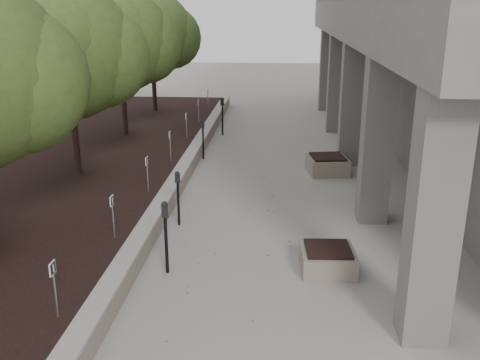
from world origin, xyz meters
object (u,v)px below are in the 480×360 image
(parking_meter_4, at_px, (203,140))
(crabapple_tree_3, at_px, (70,80))
(planter_back, at_px, (327,164))
(crabapple_tree_4, at_px, (121,62))
(parking_meter_3, at_px, (178,198))
(parking_meter_2, at_px, (166,238))
(crabapple_tree_5, at_px, (152,51))
(parking_meter_5, at_px, (222,116))
(planter_front, at_px, (327,259))

(parking_meter_4, bearing_deg, crabapple_tree_3, -137.19)
(planter_back, bearing_deg, crabapple_tree_3, -165.89)
(crabapple_tree_3, relative_size, planter_back, 4.49)
(crabapple_tree_4, height_order, parking_meter_3, crabapple_tree_4)
(parking_meter_2, bearing_deg, crabapple_tree_5, 86.30)
(parking_meter_2, xyz_separation_m, planter_back, (3.72, 7.04, -0.48))
(parking_meter_4, distance_m, parking_meter_5, 3.67)
(parking_meter_4, relative_size, planter_front, 1.31)
(crabapple_tree_5, bearing_deg, crabapple_tree_3, -90.00)
(parking_meter_2, bearing_deg, crabapple_tree_3, 108.21)
(parking_meter_2, bearing_deg, planter_back, 44.69)
(planter_front, bearing_deg, parking_meter_2, -173.89)
(parking_meter_3, bearing_deg, parking_meter_2, -102.44)
(parking_meter_3, bearing_deg, planter_front, -49.21)
(planter_front, bearing_deg, parking_meter_4, 114.45)
(parking_meter_5, bearing_deg, parking_meter_3, -71.44)
(crabapple_tree_4, distance_m, crabapple_tree_5, 5.00)
(planter_front, xyz_separation_m, planter_back, (0.53, 6.69, 0.04))
(parking_meter_5, height_order, planter_front, parking_meter_5)
(crabapple_tree_5, xyz_separation_m, parking_meter_2, (3.70, -15.17, -2.36))
(planter_front, height_order, planter_back, planter_back)
(parking_meter_3, xyz_separation_m, parking_meter_5, (0.05, 9.57, 0.10))
(parking_meter_3, xyz_separation_m, planter_front, (3.41, -2.10, -0.44))
(parking_meter_2, distance_m, parking_meter_4, 8.37)
(parking_meter_2, relative_size, parking_meter_5, 0.96)
(crabapple_tree_5, xyz_separation_m, planter_front, (6.89, -14.83, -2.87))
(crabapple_tree_4, relative_size, planter_back, 4.49)
(crabapple_tree_3, bearing_deg, parking_meter_5, 62.70)
(parking_meter_4, distance_m, planter_front, 8.82)
(crabapple_tree_3, height_order, parking_meter_5, crabapple_tree_3)
(parking_meter_2, xyz_separation_m, parking_meter_3, (-0.22, 2.45, -0.08))
(crabapple_tree_3, relative_size, parking_meter_3, 3.98)
(crabapple_tree_3, height_order, planter_back, crabapple_tree_3)
(crabapple_tree_5, relative_size, parking_meter_2, 3.58)
(parking_meter_2, relative_size, parking_meter_3, 1.11)
(parking_meter_4, bearing_deg, parking_meter_5, 83.90)
(parking_meter_3, bearing_deg, crabapple_tree_3, 124.48)
(crabapple_tree_5, distance_m, parking_meter_5, 5.28)
(crabapple_tree_5, height_order, parking_meter_4, crabapple_tree_5)
(crabapple_tree_4, relative_size, crabapple_tree_5, 1.00)
(crabapple_tree_4, distance_m, planter_front, 12.34)
(parking_meter_3, bearing_deg, parking_meter_4, 74.75)
(crabapple_tree_5, relative_size, parking_meter_3, 3.98)
(planter_front, bearing_deg, planter_back, 85.46)
(crabapple_tree_5, bearing_deg, parking_meter_3, -74.68)
(crabapple_tree_3, distance_m, crabapple_tree_4, 5.00)
(parking_meter_3, bearing_deg, parking_meter_5, 72.18)
(crabapple_tree_4, distance_m, parking_meter_3, 8.82)
(planter_front, relative_size, planter_back, 0.87)
(crabapple_tree_3, relative_size, planter_front, 5.14)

